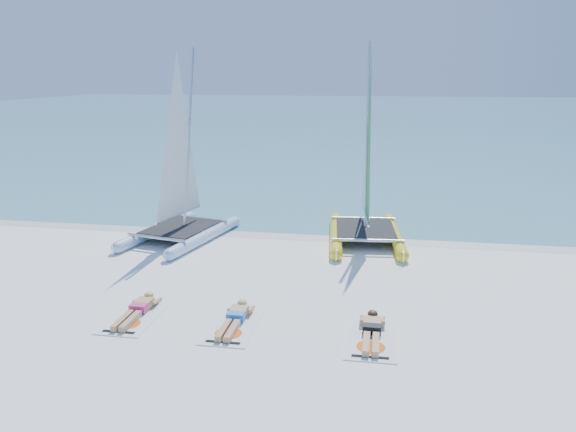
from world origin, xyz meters
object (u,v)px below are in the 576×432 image
catamaran_blue (180,182)px  towel_b (233,326)px  sunbather_a (138,309)px  towel_a (134,317)px  sunbather_c (372,330)px  catamaran_yellow (366,176)px  sunbather_b (235,318)px  towel_c (371,339)px

catamaran_blue → towel_b: 7.15m
sunbather_a → catamaran_blue: bearing=100.7°
towel_a → towel_b: same height
sunbather_a → sunbather_c: 5.12m
catamaran_blue → towel_a: catamaran_blue is taller
catamaran_yellow → towel_a: 8.80m
towel_a → sunbather_b: size_ratio=1.07×
towel_a → sunbather_a: 0.22m
towel_b → towel_c: same height
sunbather_b → sunbather_c: bearing=-2.1°
sunbather_a → towel_c: sunbather_a is taller
towel_c → sunbather_c: bearing=90.0°
catamaran_yellow → towel_c: (0.43, -7.36, -1.99)m
sunbather_c → towel_a: bearing=-179.9°
towel_c → sunbather_c: size_ratio=1.07×
sunbather_b → towel_c: size_ratio=0.93×
sunbather_a → sunbather_b: 2.24m
catamaran_blue → sunbather_a: bearing=-66.9°
catamaran_blue → catamaran_yellow: 5.90m
catamaran_yellow → towel_b: catamaran_yellow is taller
sunbather_c → towel_c: bearing=-90.0°
sunbather_a → sunbather_b: bearing=-2.0°
sunbather_a → sunbather_c: bearing=-2.0°
sunbather_a → towel_c: (5.12, -0.37, -0.11)m
towel_b → sunbather_c: size_ratio=1.07×
catamaran_yellow → towel_c: 7.64m
catamaran_blue → towel_c: (6.21, -6.16, -1.83)m
sunbather_a → towel_b: sunbather_a is taller
towel_a → towel_c: bearing=-2.0°
catamaran_blue → towel_c: size_ratio=3.33×
towel_b → towel_c: size_ratio=1.00×
towel_a → towel_c: 5.12m
sunbather_c → catamaran_yellow: bearing=93.4°
towel_a → sunbather_c: size_ratio=1.07×
towel_b → catamaran_yellow: bearing=71.3°
sunbather_a → towel_b: bearing=-6.9°
sunbather_b → sunbather_c: same height
catamaran_blue → towel_b: size_ratio=3.33×
towel_b → sunbather_a: bearing=173.1°
catamaran_yellow → towel_b: 7.92m
sunbather_a → towel_c: 5.13m
catamaran_yellow → towel_a: bearing=-128.5°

